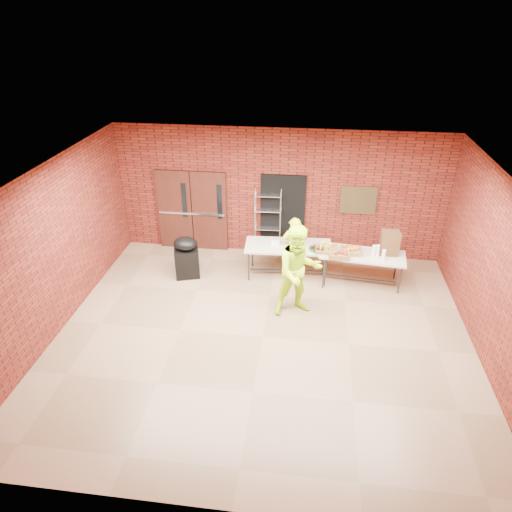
# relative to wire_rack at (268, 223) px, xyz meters

# --- Properties ---
(room) EXTENTS (8.08, 7.08, 3.28)m
(room) POSITION_rel_wire_rack_xyz_m (0.26, -3.32, 0.72)
(room) COLOR olive
(room) RESTS_ON ground
(double_doors) EXTENTS (1.78, 0.12, 2.10)m
(double_doors) POSITION_rel_wire_rack_xyz_m (-1.94, 0.12, 0.17)
(double_doors) COLOR #401B12
(double_doors) RESTS_ON room
(dark_doorway) EXTENTS (1.10, 0.06, 2.10)m
(dark_doorway) POSITION_rel_wire_rack_xyz_m (0.36, 0.14, 0.17)
(dark_doorway) COLOR black
(dark_doorway) RESTS_ON room
(bronze_plaque) EXTENTS (0.85, 0.04, 0.70)m
(bronze_plaque) POSITION_rel_wire_rack_xyz_m (2.16, 0.13, 0.67)
(bronze_plaque) COLOR #41311A
(bronze_plaque) RESTS_ON room
(wire_rack) EXTENTS (0.66, 0.25, 1.76)m
(wire_rack) POSITION_rel_wire_rack_xyz_m (0.00, 0.00, 0.00)
(wire_rack) COLOR #AEAFB5
(wire_rack) RESTS_ON room
(table_left) EXTENTS (2.01, 0.93, 0.81)m
(table_left) POSITION_rel_wire_rack_xyz_m (0.58, -0.98, -0.14)
(table_left) COLOR beige
(table_left) RESTS_ON room
(table_right) EXTENTS (1.95, 0.98, 0.77)m
(table_right) POSITION_rel_wire_rack_xyz_m (2.25, -1.11, -0.17)
(table_right) COLOR beige
(table_right) RESTS_ON room
(basket_bananas) EXTENTS (0.50, 0.39, 0.16)m
(basket_bananas) POSITION_rel_wire_rack_xyz_m (1.45, -1.15, -0.04)
(basket_bananas) COLOR #A06B40
(basket_bananas) RESTS_ON table_right
(basket_oranges) EXTENTS (0.47, 0.36, 0.14)m
(basket_oranges) POSITION_rel_wire_rack_xyz_m (2.00, -1.10, -0.05)
(basket_oranges) COLOR #A06B40
(basket_oranges) RESTS_ON table_right
(basket_apples) EXTENTS (0.45, 0.35, 0.14)m
(basket_apples) POSITION_rel_wire_rack_xyz_m (1.72, -1.30, -0.05)
(basket_apples) COLOR #A06B40
(basket_apples) RESTS_ON table_right
(muffin_tray) EXTENTS (0.43, 0.43, 0.11)m
(muffin_tray) POSITION_rel_wire_rack_xyz_m (1.26, -1.09, -0.02)
(muffin_tray) COLOR #15521A
(muffin_tray) RESTS_ON table_left
(napkin_box) EXTENTS (0.20, 0.13, 0.07)m
(napkin_box) POSITION_rel_wire_rack_xyz_m (0.28, -0.95, -0.04)
(napkin_box) COLOR white
(napkin_box) RESTS_ON table_left
(coffee_dispenser) EXTENTS (0.40, 0.36, 0.52)m
(coffee_dispenser) POSITION_rel_wire_rack_xyz_m (2.82, -0.99, 0.15)
(coffee_dispenser) COLOR #56361D
(coffee_dispenser) RESTS_ON table_right
(cup_stack_front) EXTENTS (0.09, 0.09, 0.26)m
(cup_stack_front) POSITION_rel_wire_rack_xyz_m (2.48, -1.19, 0.02)
(cup_stack_front) COLOR white
(cup_stack_front) RESTS_ON table_right
(cup_stack_mid) EXTENTS (0.08, 0.08, 0.24)m
(cup_stack_mid) POSITION_rel_wire_rack_xyz_m (2.68, -1.31, 0.01)
(cup_stack_mid) COLOR white
(cup_stack_mid) RESTS_ON table_right
(cup_stack_back) EXTENTS (0.09, 0.09, 0.26)m
(cup_stack_back) POSITION_rel_wire_rack_xyz_m (2.56, -1.15, 0.02)
(cup_stack_back) COLOR white
(cup_stack_back) RESTS_ON table_right
(covered_grill) EXTENTS (0.66, 0.60, 1.00)m
(covered_grill) POSITION_rel_wire_rack_xyz_m (-1.76, -1.27, -0.38)
(covered_grill) COLOR black
(covered_grill) RESTS_ON room
(volunteer_woman) EXTENTS (0.59, 0.43, 1.52)m
(volunteer_woman) POSITION_rel_wire_rack_xyz_m (0.70, -1.01, -0.12)
(volunteer_woman) COLOR #CDFF1C
(volunteer_woman) RESTS_ON room
(volunteer_man) EXTENTS (1.16, 1.03, 1.98)m
(volunteer_man) POSITION_rel_wire_rack_xyz_m (0.87, -2.39, 0.11)
(volunteer_man) COLOR #CDFF1C
(volunteer_man) RESTS_ON room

